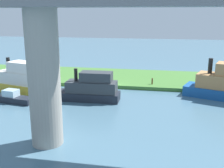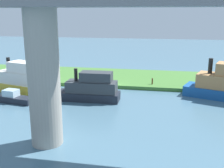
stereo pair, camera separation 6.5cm
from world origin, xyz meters
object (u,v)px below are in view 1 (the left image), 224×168
(mooring_post, at_px, (152,81))
(bridge_pylon, at_px, (44,79))
(motorboat_white, at_px, (21,80))
(person_on_bank, at_px, (81,77))
(houseboat_blue, at_px, (14,98))
(riverboat_paddlewheel, at_px, (90,89))

(mooring_post, bearing_deg, bridge_pylon, 68.35)
(bridge_pylon, relative_size, motorboat_white, 1.15)
(person_on_bank, distance_m, houseboat_blue, 11.16)
(mooring_post, relative_size, riverboat_paddlewheel, 0.11)
(riverboat_paddlewheel, height_order, houseboat_blue, riverboat_paddlewheel)
(person_on_bank, relative_size, motorboat_white, 0.15)
(bridge_pylon, relative_size, mooring_post, 12.31)
(bridge_pylon, relative_size, person_on_bank, 7.83)
(bridge_pylon, bearing_deg, houseboat_blue, -48.40)
(person_on_bank, xyz_separation_m, houseboat_blue, (5.36, 9.77, -0.65))
(bridge_pylon, height_order, riverboat_paddlewheel, bridge_pylon)
(bridge_pylon, distance_m, mooring_post, 21.24)
(person_on_bank, height_order, mooring_post, person_on_bank)
(bridge_pylon, bearing_deg, person_on_bank, -81.18)
(riverboat_paddlewheel, bearing_deg, motorboat_white, -10.58)
(mooring_post, distance_m, houseboat_blue, 18.82)
(motorboat_white, relative_size, houseboat_blue, 1.97)
(mooring_post, height_order, houseboat_blue, houseboat_blue)
(motorboat_white, bearing_deg, mooring_post, -162.71)
(motorboat_white, bearing_deg, bridge_pylon, 125.20)
(bridge_pylon, xyz_separation_m, mooring_post, (-7.66, -19.30, -4.50))
(bridge_pylon, bearing_deg, motorboat_white, -54.80)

